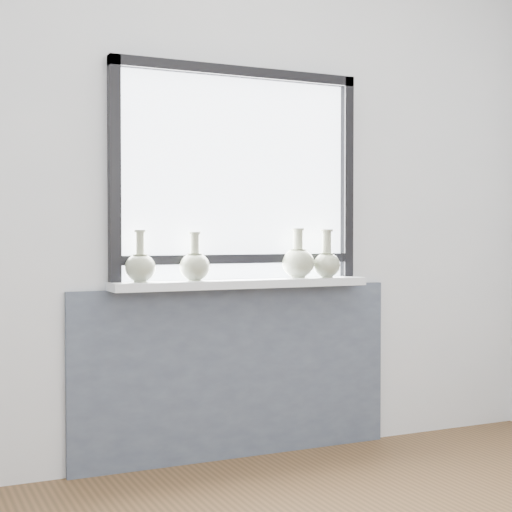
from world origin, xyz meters
name	(u,v)px	position (x,y,z in m)	size (l,w,h in m)	color
back_wall	(234,199)	(0.00, 1.81, 1.30)	(3.60, 0.02, 2.60)	silver
apron_panel	(237,372)	(0.00, 1.78, 0.43)	(1.70, 0.03, 0.86)	#505A6A
windowsill	(242,284)	(0.00, 1.71, 0.88)	(1.32, 0.18, 0.04)	silver
window	(237,170)	(0.00, 1.77, 1.44)	(1.30, 0.06, 1.05)	black
vase_a	(140,266)	(-0.52, 1.71, 0.98)	(0.14, 0.14, 0.24)	#99A084
vase_b	(195,265)	(-0.25, 1.70, 0.98)	(0.15, 0.15, 0.23)	#99A084
vase_c	(298,261)	(0.31, 1.72, 0.99)	(0.17, 0.17, 0.25)	#99A084
vase_d	(327,262)	(0.46, 1.69, 0.98)	(0.14, 0.14, 0.25)	#99A084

